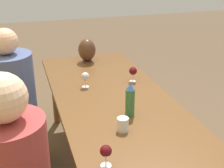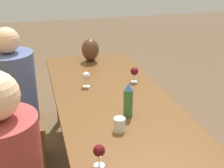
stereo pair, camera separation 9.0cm
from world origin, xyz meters
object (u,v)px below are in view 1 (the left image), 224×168
at_px(vase, 87,50).
at_px(wine_glass_3, 85,77).
at_px(water_bottle, 130,100).
at_px(chair_far, 6,120).
at_px(person_far, 15,100).
at_px(wine_glass_0, 133,71).
at_px(water_tumbler, 123,124).
at_px(wine_glass_2, 106,152).

xyz_separation_m(vase, wine_glass_3, (-0.64, 0.16, -0.03)).
relative_size(water_bottle, wine_glass_3, 1.84).
height_order(chair_far, person_far, person_far).
distance_m(wine_glass_0, person_far, 1.02).
bearing_deg(water_bottle, chair_far, 54.37).
bearing_deg(person_far, water_tumbler, -140.24).
bearing_deg(vase, water_bottle, -178.82).
distance_m(vase, wine_glass_2, 1.72).
xyz_separation_m(water_tumbler, wine_glass_3, (0.75, 0.07, 0.05)).
bearing_deg(water_tumbler, wine_glass_2, 147.11).
relative_size(water_tumbler, chair_far, 0.10).
distance_m(vase, chair_far, 1.08).
bearing_deg(wine_glass_0, chair_far, 87.95).
height_order(water_tumbler, wine_glass_3, wine_glass_3).
bearing_deg(wine_glass_0, vase, 22.47).
xyz_separation_m(water_tumbler, wine_glass_0, (0.75, -0.35, 0.05)).
bearing_deg(chair_far, wine_glass_0, -92.05).
bearing_deg(chair_far, vase, -54.06).
relative_size(water_bottle, wine_glass_0, 1.81).
relative_size(wine_glass_3, chair_far, 0.14).
xyz_separation_m(water_bottle, vase, (1.21, 0.02, 0.01)).
height_order(wine_glass_3, chair_far, chair_far).
distance_m(water_tumbler, vase, 1.39).
bearing_deg(water_tumbler, vase, -3.58).
height_order(vase, chair_far, vase).
bearing_deg(chair_far, wine_glass_3, -93.14).
bearing_deg(vase, person_far, 128.98).
relative_size(water_bottle, person_far, 0.19).
relative_size(water_tumbler, wine_glass_0, 0.67).
height_order(wine_glass_2, chair_far, chair_far).
bearing_deg(wine_glass_2, wine_glass_0, -27.55).
height_order(wine_glass_0, person_far, person_far).
xyz_separation_m(water_tumbler, vase, (1.39, -0.09, 0.08)).
distance_m(wine_glass_0, chair_far, 1.14).
bearing_deg(vase, chair_far, 125.94).
bearing_deg(water_bottle, wine_glass_2, 147.27).
height_order(water_tumbler, person_far, person_far).
bearing_deg(wine_glass_3, water_tumbler, -174.46).
bearing_deg(wine_glass_3, water_bottle, -162.19).
height_order(water_bottle, wine_glass_2, water_bottle).
height_order(water_bottle, chair_far, water_bottle).
height_order(wine_glass_0, wine_glass_3, wine_glass_0).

